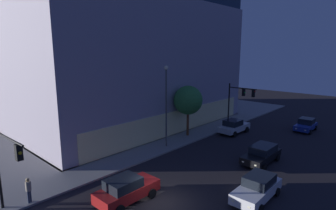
{
  "coord_description": "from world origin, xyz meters",
  "views": [
    {
      "loc": [
        -11.93,
        -11.82,
        10.08
      ],
      "look_at": [
        4.7,
        3.55,
        5.67
      ],
      "focal_mm": 28.98,
      "sensor_mm": 36.0,
      "label": 1
    }
  ],
  "objects_px": {
    "car_red": "(126,189)",
    "car_black": "(262,154)",
    "pedestrian_waiting": "(28,188)",
    "car_silver": "(234,126)",
    "modern_building": "(123,55)",
    "sidewalk_tree": "(188,100)",
    "street_lamp_sidewalk": "(166,97)",
    "car_white": "(257,188)",
    "traffic_light_near_corner": "(4,157)",
    "car_blue": "(306,125)",
    "traffic_light_far_corner": "(239,98)"
  },
  "relations": [
    {
      "from": "car_silver",
      "to": "modern_building",
      "type": "bearing_deg",
      "value": 107.98
    },
    {
      "from": "car_red",
      "to": "car_black",
      "type": "xyz_separation_m",
      "value": [
        12.82,
        -3.89,
        -0.07
      ]
    },
    {
      "from": "car_red",
      "to": "car_silver",
      "type": "distance_m",
      "value": 19.55
    },
    {
      "from": "traffic_light_near_corner",
      "to": "traffic_light_far_corner",
      "type": "height_order",
      "value": "traffic_light_far_corner"
    },
    {
      "from": "sidewalk_tree",
      "to": "car_black",
      "type": "xyz_separation_m",
      "value": [
        -1.52,
        -10.01,
        -3.65
      ]
    },
    {
      "from": "traffic_light_near_corner",
      "to": "car_red",
      "type": "height_order",
      "value": "traffic_light_near_corner"
    },
    {
      "from": "street_lamp_sidewalk",
      "to": "car_black",
      "type": "bearing_deg",
      "value": -71.51
    },
    {
      "from": "traffic_light_far_corner",
      "to": "street_lamp_sidewalk",
      "type": "height_order",
      "value": "street_lamp_sidewalk"
    },
    {
      "from": "traffic_light_near_corner",
      "to": "car_white",
      "type": "height_order",
      "value": "traffic_light_near_corner"
    },
    {
      "from": "car_black",
      "to": "car_white",
      "type": "bearing_deg",
      "value": -158.5
    },
    {
      "from": "traffic_light_far_corner",
      "to": "car_red",
      "type": "relative_size",
      "value": 1.3
    },
    {
      "from": "car_silver",
      "to": "car_black",
      "type": "bearing_deg",
      "value": -134.87
    },
    {
      "from": "car_black",
      "to": "car_silver",
      "type": "relative_size",
      "value": 1.02
    },
    {
      "from": "modern_building",
      "to": "car_silver",
      "type": "height_order",
      "value": "modern_building"
    },
    {
      "from": "sidewalk_tree",
      "to": "pedestrian_waiting",
      "type": "xyz_separation_m",
      "value": [
        -19.0,
        -1.61,
        -3.29
      ]
    },
    {
      "from": "pedestrian_waiting",
      "to": "car_red",
      "type": "distance_m",
      "value": 6.49
    },
    {
      "from": "modern_building",
      "to": "car_red",
      "type": "distance_m",
      "value": 24.81
    },
    {
      "from": "street_lamp_sidewalk",
      "to": "pedestrian_waiting",
      "type": "distance_m",
      "value": 15.04
    },
    {
      "from": "traffic_light_near_corner",
      "to": "traffic_light_far_corner",
      "type": "bearing_deg",
      "value": -1.0
    },
    {
      "from": "pedestrian_waiting",
      "to": "car_silver",
      "type": "relative_size",
      "value": 0.37
    },
    {
      "from": "modern_building",
      "to": "car_black",
      "type": "bearing_deg",
      "value": -93.79
    },
    {
      "from": "car_blue",
      "to": "car_white",
      "type": "bearing_deg",
      "value": -172.32
    },
    {
      "from": "street_lamp_sidewalk",
      "to": "car_white",
      "type": "relative_size",
      "value": 1.85
    },
    {
      "from": "sidewalk_tree",
      "to": "pedestrian_waiting",
      "type": "relative_size",
      "value": 3.48
    },
    {
      "from": "traffic_light_near_corner",
      "to": "sidewalk_tree",
      "type": "height_order",
      "value": "sidewalk_tree"
    },
    {
      "from": "modern_building",
      "to": "traffic_light_near_corner",
      "type": "xyz_separation_m",
      "value": [
        -20.34,
        -14.59,
        -5.67
      ]
    },
    {
      "from": "modern_building",
      "to": "car_silver",
      "type": "bearing_deg",
      "value": -72.02
    },
    {
      "from": "sidewalk_tree",
      "to": "car_blue",
      "type": "xyz_separation_m",
      "value": [
        12.37,
        -9.8,
        -3.67
      ]
    },
    {
      "from": "traffic_light_far_corner",
      "to": "car_white",
      "type": "relative_size",
      "value": 1.26
    },
    {
      "from": "street_lamp_sidewalk",
      "to": "car_black",
      "type": "relative_size",
      "value": 1.8
    },
    {
      "from": "modern_building",
      "to": "car_white",
      "type": "height_order",
      "value": "modern_building"
    },
    {
      "from": "car_silver",
      "to": "car_red",
      "type": "bearing_deg",
      "value": -172.13
    },
    {
      "from": "pedestrian_waiting",
      "to": "car_black",
      "type": "bearing_deg",
      "value": -25.69
    },
    {
      "from": "sidewalk_tree",
      "to": "car_blue",
      "type": "distance_m",
      "value": 16.21
    },
    {
      "from": "car_blue",
      "to": "sidewalk_tree",
      "type": "bearing_deg",
      "value": 141.6
    },
    {
      "from": "traffic_light_near_corner",
      "to": "modern_building",
      "type": "bearing_deg",
      "value": 35.65
    },
    {
      "from": "modern_building",
      "to": "sidewalk_tree",
      "type": "xyz_separation_m",
      "value": [
        0.05,
        -12.16,
        -5.19
      ]
    },
    {
      "from": "car_white",
      "to": "car_blue",
      "type": "bearing_deg",
      "value": 7.68
    },
    {
      "from": "car_black",
      "to": "car_red",
      "type": "bearing_deg",
      "value": 163.12
    },
    {
      "from": "traffic_light_near_corner",
      "to": "sidewalk_tree",
      "type": "relative_size",
      "value": 0.96
    },
    {
      "from": "car_red",
      "to": "car_white",
      "type": "distance_m",
      "value": 9.06
    },
    {
      "from": "sidewalk_tree",
      "to": "car_black",
      "type": "bearing_deg",
      "value": -98.66
    },
    {
      "from": "car_blue",
      "to": "traffic_light_far_corner",
      "type": "bearing_deg",
      "value": 127.87
    },
    {
      "from": "pedestrian_waiting",
      "to": "street_lamp_sidewalk",
      "type": "bearing_deg",
      "value": 3.39
    },
    {
      "from": "sidewalk_tree",
      "to": "car_white",
      "type": "height_order",
      "value": "sidewalk_tree"
    },
    {
      "from": "car_white",
      "to": "car_black",
      "type": "relative_size",
      "value": 0.97
    },
    {
      "from": "car_red",
      "to": "car_black",
      "type": "bearing_deg",
      "value": -16.88
    },
    {
      "from": "car_red",
      "to": "sidewalk_tree",
      "type": "bearing_deg",
      "value": 23.11
    },
    {
      "from": "sidewalk_tree",
      "to": "car_black",
      "type": "distance_m",
      "value": 10.77
    },
    {
      "from": "car_black",
      "to": "pedestrian_waiting",
      "type": "bearing_deg",
      "value": 154.31
    }
  ]
}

